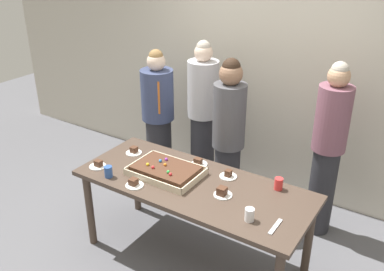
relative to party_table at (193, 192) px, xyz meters
The scene contains 18 objects.
ground_plane 0.71m from the party_table, ahead, with size 12.00×12.00×0.00m, color #5B5B60.
interior_back_panel 1.79m from the party_table, 90.00° to the left, with size 8.00×0.12×3.00m, color beige.
party_table is the anchor object (origin of this frame).
sheet_cake 0.30m from the party_table, behind, with size 0.61×0.42×0.10m.
plated_slice_near_left 0.90m from the party_table, 164.77° to the right, with size 0.15×0.15×0.06m.
plated_slice_near_right 0.50m from the party_table, 141.87° to the right, with size 0.15×0.15×0.06m.
plated_slice_far_left 0.78m from the party_table, 169.34° to the left, with size 0.15×0.15×0.07m.
plated_slice_far_right 0.34m from the party_table, 113.96° to the left, with size 0.15×0.15×0.06m.
plated_slice_center_front 0.32m from the party_table, ahead, with size 0.15×0.15×0.08m.
plated_slice_center_back 0.33m from the party_table, 50.56° to the left, with size 0.15×0.15×0.07m.
drink_cup_nearest 0.67m from the party_table, 18.95° to the right, with size 0.07×0.07×0.10m, color white.
drink_cup_middle 0.74m from the party_table, 154.88° to the right, with size 0.07×0.07×0.10m, color #2D5199.
drink_cup_far_end 0.71m from the party_table, 25.04° to the left, with size 0.07×0.07×0.10m, color red.
cake_server_utensil 0.83m from the party_table, 12.76° to the right, with size 0.03×0.20×0.01m, color silver.
person_serving_front 1.32m from the party_table, 52.17° to the left, with size 0.31×0.31×1.72m.
person_green_shirt_behind 0.78m from the party_table, 96.16° to the left, with size 0.32×0.32×1.68m.
person_striped_tie_right 1.43m from the party_table, 138.85° to the left, with size 0.36×0.36×1.59m.
person_far_right_suit 1.21m from the party_table, 117.86° to the left, with size 0.33×0.33×1.73m.
Camera 1 is at (1.63, -2.54, 2.66)m, focal length 39.61 mm.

